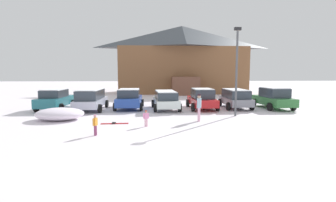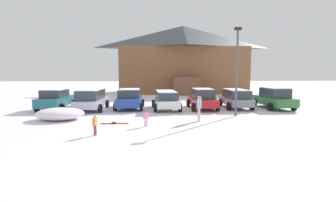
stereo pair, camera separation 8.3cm
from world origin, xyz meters
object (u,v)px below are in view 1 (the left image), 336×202
(pair_of_skis, at_px, (114,123))
(parked_white_suv, at_px, (166,99))
(ski_lodge, at_px, (182,59))
(parked_grey_wagon, at_px, (235,98))
(lamp_post, at_px, (237,67))
(skier_child_in_pink_snowsuit, at_px, (146,118))
(parked_blue_hatchback, at_px, (129,99))
(parked_silver_wagon, at_px, (91,99))
(parked_teal_hatchback, at_px, (55,99))
(skier_child_in_orange_jacket, at_px, (95,124))
(parked_green_coupe, at_px, (273,98))
(parked_red_sedan, at_px, (202,99))
(skier_adult_in_blue_parka, at_px, (199,106))

(pair_of_skis, bearing_deg, parked_white_suv, 60.48)
(ski_lodge, distance_m, parked_grey_wagon, 17.94)
(pair_of_skis, height_order, lamp_post, lamp_post)
(skier_child_in_pink_snowsuit, bearing_deg, parked_blue_hatchback, 102.01)
(parked_silver_wagon, distance_m, parked_blue_hatchback, 3.03)
(parked_teal_hatchback, height_order, lamp_post, lamp_post)
(parked_blue_hatchback, distance_m, lamp_post, 8.94)
(parked_white_suv, xyz_separation_m, skier_child_in_pink_snowsuit, (-1.40, -6.65, -0.32))
(parked_teal_hatchback, bearing_deg, skier_child_in_orange_jacket, -60.59)
(pair_of_skis, bearing_deg, parked_grey_wagon, 34.35)
(parked_teal_hatchback, distance_m, parked_white_suv, 8.85)
(parked_teal_hatchback, relative_size, parked_green_coupe, 0.96)
(parked_teal_hatchback, distance_m, parked_red_sedan, 11.82)
(lamp_post, bearing_deg, parked_green_coupe, 39.76)
(ski_lodge, xyz_separation_m, parked_red_sedan, (-0.27, -17.61, -4.07))
(parked_green_coupe, distance_m, skier_child_in_orange_jacket, 15.34)
(parked_silver_wagon, relative_size, parked_grey_wagon, 1.09)
(skier_child_in_orange_jacket, bearing_deg, lamp_post, 31.43)
(parked_red_sedan, distance_m, pair_of_skis, 8.61)
(parked_silver_wagon, bearing_deg, skier_child_in_orange_jacket, -75.79)
(parked_grey_wagon, distance_m, skier_child_in_pink_snowsuit, 10.16)
(parked_blue_hatchback, xyz_separation_m, parked_green_coupe, (11.85, -0.51, 0.04))
(parked_teal_hatchback, xyz_separation_m, parked_grey_wagon, (14.69, -0.01, 0.02))
(skier_adult_in_blue_parka, relative_size, lamp_post, 0.28)
(parked_red_sedan, bearing_deg, parked_blue_hatchback, 175.34)
(skier_child_in_orange_jacket, height_order, lamp_post, lamp_post)
(parked_grey_wagon, bearing_deg, skier_child_in_orange_jacket, -136.67)
(pair_of_skis, bearing_deg, parked_blue_hatchback, 87.21)
(parked_silver_wagon, distance_m, skier_adult_in_blue_parka, 9.32)
(parked_white_suv, height_order, lamp_post, lamp_post)
(parked_red_sedan, xyz_separation_m, skier_child_in_orange_jacket, (-6.72, -8.71, -0.28))
(parked_white_suv, distance_m, parked_green_coupe, 8.91)
(skier_child_in_orange_jacket, bearing_deg, parked_green_coupe, 34.46)
(skier_adult_in_blue_parka, bearing_deg, lamp_post, 31.81)
(parked_silver_wagon, bearing_deg, pair_of_skis, -65.29)
(parked_grey_wagon, bearing_deg, parked_silver_wagon, -177.84)
(ski_lodge, distance_m, parked_blue_hatchback, 18.67)
(parked_green_coupe, height_order, pair_of_skis, parked_green_coupe)
(parked_blue_hatchback, height_order, parked_red_sedan, parked_red_sedan)
(ski_lodge, relative_size, skier_child_in_orange_jacket, 18.57)
(ski_lodge, bearing_deg, pair_of_skis, -105.48)
(parked_red_sedan, distance_m, skier_adult_in_blue_parka, 5.49)
(ski_lodge, bearing_deg, parked_teal_hatchback, -125.00)
(parked_red_sedan, bearing_deg, parked_white_suv, -177.48)
(parked_red_sedan, xyz_separation_m, skier_child_in_pink_snowsuit, (-4.38, -6.78, -0.34))
(parked_silver_wagon, relative_size, skier_child_in_pink_snowsuit, 5.26)
(ski_lodge, height_order, skier_adult_in_blue_parka, ski_lodge)
(skier_child_in_pink_snowsuit, bearing_deg, parked_silver_wagon, 124.09)
(parked_teal_hatchback, bearing_deg, pair_of_skis, -48.14)
(parked_teal_hatchback, relative_size, pair_of_skis, 2.79)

